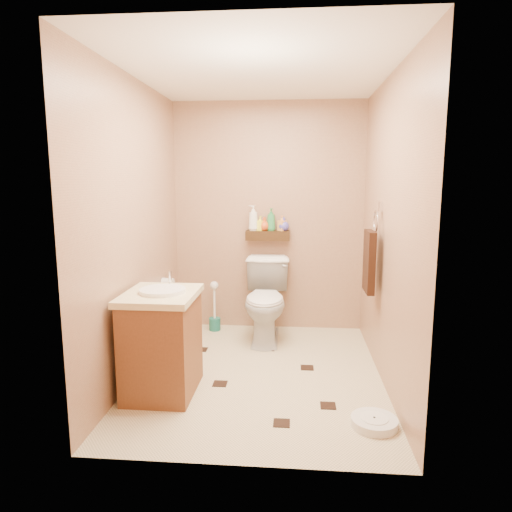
{
  "coord_description": "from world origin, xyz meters",
  "views": [
    {
      "loc": [
        0.28,
        -3.58,
        1.6
      ],
      "look_at": [
        -0.04,
        0.25,
        0.95
      ],
      "focal_mm": 32.0,
      "sensor_mm": 36.0,
      "label": 1
    }
  ],
  "objects": [
    {
      "name": "ground",
      "position": [
        0.0,
        0.0,
        0.0
      ],
      "size": [
        2.5,
        2.5,
        0.0
      ],
      "primitive_type": "plane",
      "color": "beige",
      "rests_on": "ground"
    },
    {
      "name": "wall_back",
      "position": [
        0.0,
        1.25,
        1.2
      ],
      "size": [
        2.0,
        0.04,
        2.4
      ],
      "primitive_type": "cube",
      "color": "#A47A5D",
      "rests_on": "ground"
    },
    {
      "name": "wall_front",
      "position": [
        0.0,
        -1.25,
        1.2
      ],
      "size": [
        2.0,
        0.04,
        2.4
      ],
      "primitive_type": "cube",
      "color": "#A47A5D",
      "rests_on": "ground"
    },
    {
      "name": "wall_left",
      "position": [
        -1.0,
        0.0,
        1.2
      ],
      "size": [
        0.04,
        2.5,
        2.4
      ],
      "primitive_type": "cube",
      "color": "#A47A5D",
      "rests_on": "ground"
    },
    {
      "name": "wall_right",
      "position": [
        1.0,
        0.0,
        1.2
      ],
      "size": [
        0.04,
        2.5,
        2.4
      ],
      "primitive_type": "cube",
      "color": "#A47A5D",
      "rests_on": "ground"
    },
    {
      "name": "ceiling",
      "position": [
        0.0,
        0.0,
        2.4
      ],
      "size": [
        2.0,
        2.5,
        0.02
      ],
      "primitive_type": "cube",
      "color": "white",
      "rests_on": "wall_back"
    },
    {
      "name": "wall_shelf",
      "position": [
        0.0,
        1.17,
        1.02
      ],
      "size": [
        0.46,
        0.14,
        0.1
      ],
      "primitive_type": "cube",
      "color": "#39220F",
      "rests_on": "wall_back"
    },
    {
      "name": "floor_accents",
      "position": [
        0.06,
        -0.05,
        0.0
      ],
      "size": [
        1.24,
        1.45,
        0.01
      ],
      "color": "black",
      "rests_on": "ground"
    },
    {
      "name": "toilet",
      "position": [
        0.01,
        0.83,
        0.4
      ],
      "size": [
        0.47,
        0.8,
        0.81
      ],
      "primitive_type": "imported",
      "rotation": [
        0.0,
        0.0,
        0.02
      ],
      "color": "white",
      "rests_on": "ground"
    },
    {
      "name": "vanity",
      "position": [
        -0.7,
        -0.38,
        0.4
      ],
      "size": [
        0.53,
        0.64,
        0.9
      ],
      "rotation": [
        0.0,
        0.0,
        -0.0
      ],
      "color": "brown",
      "rests_on": "ground"
    },
    {
      "name": "bathroom_scale",
      "position": [
        0.82,
        -0.76,
        0.03
      ],
      "size": [
        0.38,
        0.38,
        0.06
      ],
      "rotation": [
        0.0,
        0.0,
        0.27
      ],
      "color": "white",
      "rests_on": "ground"
    },
    {
      "name": "toilet_brush",
      "position": [
        -0.56,
        1.07,
        0.19
      ],
      "size": [
        0.12,
        0.12,
        0.54
      ],
      "color": "#186358",
      "rests_on": "ground"
    },
    {
      "name": "towel_ring",
      "position": [
        0.91,
        0.25,
        0.95
      ],
      "size": [
        0.12,
        0.3,
        0.76
      ],
      "color": "silver",
      "rests_on": "wall_right"
    },
    {
      "name": "toilet_paper",
      "position": [
        -0.94,
        0.65,
        0.6
      ],
      "size": [
        0.12,
        0.11,
        0.12
      ],
      "color": "white",
      "rests_on": "wall_left"
    },
    {
      "name": "bottle_a",
      "position": [
        -0.15,
        1.17,
        1.2
      ],
      "size": [
        0.11,
        0.11,
        0.27
      ],
      "primitive_type": "imported",
      "rotation": [
        0.0,
        0.0,
        4.79
      ],
      "color": "white",
      "rests_on": "wall_shelf"
    },
    {
      "name": "bottle_b",
      "position": [
        -0.08,
        1.17,
        1.15
      ],
      "size": [
        0.09,
        0.09,
        0.15
      ],
      "primitive_type": "imported",
      "rotation": [
        0.0,
        0.0,
        2.65
      ],
      "color": "#F8F634",
      "rests_on": "wall_shelf"
    },
    {
      "name": "bottle_c",
      "position": [
        -0.03,
        1.17,
        1.14
      ],
      "size": [
        0.16,
        0.16,
        0.14
      ],
      "primitive_type": "imported",
      "rotation": [
        0.0,
        0.0,
        0.8
      ],
      "color": "#CC4C18",
      "rests_on": "wall_shelf"
    },
    {
      "name": "bottle_d",
      "position": [
        0.03,
        1.17,
        1.19
      ],
      "size": [
        0.13,
        0.13,
        0.24
      ],
      "primitive_type": "imported",
      "rotation": [
        0.0,
        0.0,
        0.59
      ],
      "color": "#2C8446",
      "rests_on": "wall_shelf"
    },
    {
      "name": "bottle_e",
      "position": [
        0.15,
        1.17,
        1.15
      ],
      "size": [
        0.1,
        0.1,
        0.16
      ],
      "primitive_type": "imported",
      "rotation": [
        0.0,
        0.0,
        5.52
      ],
      "color": "#F09D50",
      "rests_on": "wall_shelf"
    },
    {
      "name": "bottle_f",
      "position": [
        0.17,
        1.17,
        1.14
      ],
      "size": [
        0.14,
        0.14,
        0.14
      ],
      "primitive_type": "imported",
      "rotation": [
        0.0,
        0.0,
        4.33
      ],
      "color": "#4D47B1",
      "rests_on": "wall_shelf"
    }
  ]
}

